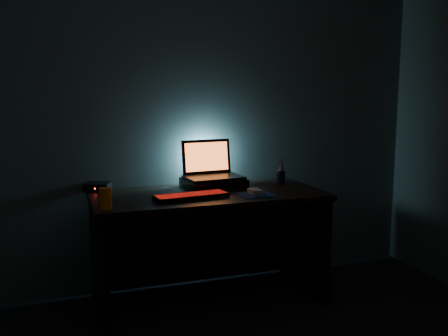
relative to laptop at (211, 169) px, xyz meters
The scene contains 10 objects.
room 1.88m from the laptop, 92.66° to the right, with size 3.50×4.00×2.50m.
desk 0.42m from the laptop, 117.61° to the right, with size 1.50×0.70×0.75m.
riser 0.10m from the laptop, 84.86° to the right, with size 0.40×0.30×0.06m, color black.
laptop is the anchor object (origin of this frame).
keyboard 0.43m from the laptop, 124.38° to the right, with size 0.48×0.20×0.03m.
mousepad 0.44m from the laptop, 65.19° to the right, with size 0.22×0.20×0.00m, color navy.
mouse 0.43m from the laptop, 65.19° to the right, with size 0.07×0.11×0.03m, color #9A9AA0.
pen_cup 0.51m from the laptop, ahead, with size 0.06×0.06×0.09m, color black.
juice_glass 0.89m from the laptop, 149.11° to the right, with size 0.07×0.07×0.12m, color orange.
router 0.77m from the laptop, behind, with size 0.20×0.18×0.05m.
Camera 1 is at (-0.94, -1.43, 1.41)m, focal length 40.00 mm.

